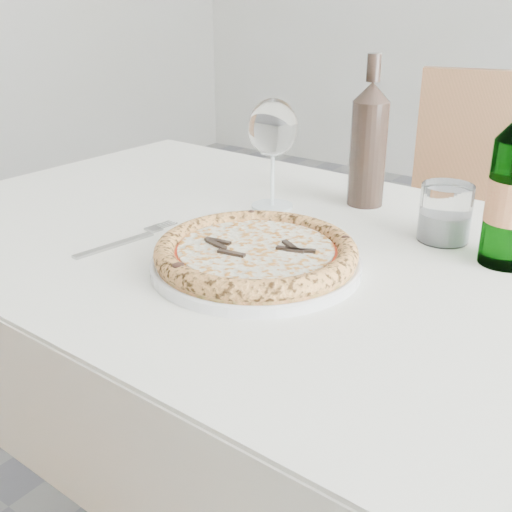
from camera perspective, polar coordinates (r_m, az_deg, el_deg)
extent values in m
cube|color=brown|center=(0.98, 3.40, -0.61)|extent=(1.32, 0.79, 0.04)
cube|color=white|center=(0.98, 3.43, 0.62)|extent=(1.38, 0.85, 0.01)
cube|color=white|center=(1.35, 12.49, 1.42)|extent=(1.35, 0.01, 0.22)
cube|color=white|center=(0.77, -13.62, -16.54)|extent=(1.35, 0.01, 0.22)
cube|color=white|center=(1.47, -19.52, 2.39)|extent=(0.01, 0.80, 0.22)
cylinder|color=brown|center=(1.70, -8.02, -4.17)|extent=(0.06, 0.06, 0.71)
cube|color=brown|center=(1.69, 18.73, -1.72)|extent=(0.47, 0.47, 0.04)
cube|color=brown|center=(1.78, 20.08, 7.84)|extent=(0.38, 0.14, 0.46)
cylinder|color=brown|center=(1.95, 13.36, -5.44)|extent=(0.04, 0.04, 0.43)
cylinder|color=brown|center=(1.67, 11.72, -10.51)|extent=(0.04, 0.04, 0.43)
cylinder|color=white|center=(0.90, 0.00, -0.77)|extent=(0.29, 0.29, 0.01)
torus|color=white|center=(0.89, 0.00, -0.47)|extent=(0.29, 0.29, 0.01)
cylinder|color=#D2894B|center=(0.89, 0.00, 0.00)|extent=(0.28, 0.28, 0.01)
torus|color=#C48443|center=(0.89, 0.00, 0.48)|extent=(0.28, 0.28, 0.03)
cylinder|color=red|center=(0.89, 0.00, 0.48)|extent=(0.24, 0.24, 0.00)
cylinder|color=#F0E9C9|center=(0.89, 0.00, 0.65)|extent=(0.22, 0.22, 0.00)
cube|color=black|center=(0.87, 1.47, 0.52)|extent=(0.04, 0.01, 0.00)
cube|color=black|center=(0.90, 2.58, 1.36)|extent=(0.03, 0.04, 0.00)
cube|color=black|center=(0.94, 0.38, 2.33)|extent=(0.03, 0.04, 0.00)
cube|color=black|center=(0.90, -1.68, 1.38)|extent=(0.04, 0.01, 0.00)
cube|color=black|center=(0.87, -2.99, 0.42)|extent=(0.03, 0.04, 0.00)
cube|color=black|center=(0.82, -0.46, -0.81)|extent=(0.03, 0.04, 0.00)
cube|color=#979797|center=(1.00, -12.47, 0.96)|extent=(0.03, 0.14, 0.00)
cube|color=#979797|center=(1.05, -9.11, 2.37)|extent=(0.03, 0.03, 0.00)
cylinder|color=#979797|center=(1.08, -8.46, 2.88)|extent=(0.00, 0.03, 0.00)
cylinder|color=#979797|center=(1.07, -8.23, 2.82)|extent=(0.00, 0.03, 0.00)
cylinder|color=#979797|center=(1.07, -8.00, 2.76)|extent=(0.00, 0.03, 0.00)
cylinder|color=#979797|center=(1.06, -7.77, 2.69)|extent=(0.00, 0.03, 0.00)
cylinder|color=white|center=(1.15, 1.45, 4.47)|extent=(0.07, 0.07, 0.00)
cylinder|color=white|center=(1.14, 1.47, 6.89)|extent=(0.01, 0.01, 0.10)
ellipsoid|color=white|center=(1.11, 1.52, 11.33)|extent=(0.09, 0.09, 0.10)
cylinder|color=white|center=(1.03, 16.48, 3.70)|extent=(0.08, 0.08, 0.09)
cylinder|color=white|center=(1.03, 16.35, 2.56)|extent=(0.07, 0.07, 0.04)
cylinder|color=#256D25|center=(0.95, 21.81, 4.30)|extent=(0.07, 0.07, 0.18)
cylinder|color=black|center=(1.16, 9.91, 8.89)|extent=(0.06, 0.06, 0.18)
cone|color=black|center=(1.14, 10.29, 14.18)|extent=(0.06, 0.06, 0.03)
cylinder|color=black|center=(1.13, 10.43, 16.15)|extent=(0.02, 0.02, 0.05)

